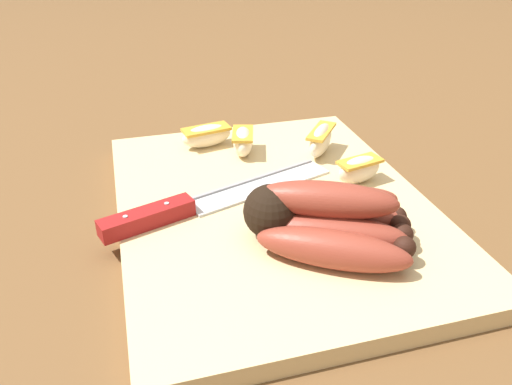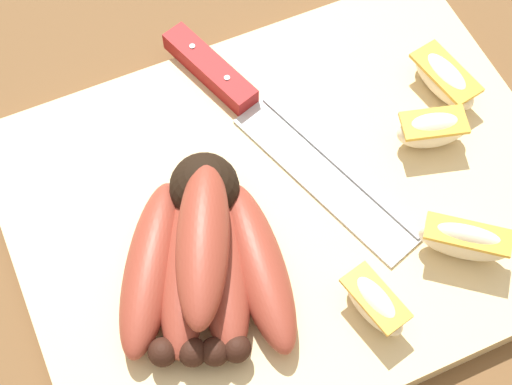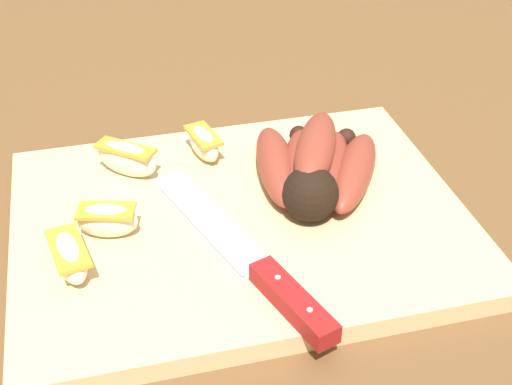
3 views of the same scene
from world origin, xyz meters
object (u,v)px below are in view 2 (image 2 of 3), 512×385
Objects in this scene: banana_bunch at (204,254)px; chefs_knife at (248,105)px; apple_wedge_near at (444,79)px; apple_wedge_extra at (378,301)px; apple_wedge_middle at (465,241)px; apple_wedge_far at (432,130)px.

banana_bunch reaches higher than chefs_knife.
apple_wedge_near reaches higher than chefs_knife.
apple_wedge_near is at bearing -133.30° from apple_wedge_extra.
chefs_knife is 0.21m from apple_wedge_middle.
apple_wedge_far is at bearing -134.09° from apple_wedge_extra.
apple_wedge_far is at bearing -106.06° from apple_wedge_middle.
apple_wedge_middle is at bearing 159.44° from banana_bunch.
banana_bunch is at bearing -20.56° from apple_wedge_middle.
chefs_knife is (-0.09, -0.12, -0.02)m from banana_bunch.
banana_bunch is at bearing 7.91° from apple_wedge_far.
apple_wedge_near is 0.05m from apple_wedge_far.
apple_wedge_extra is at bearing 10.45° from apple_wedge_middle.
banana_bunch is 2.41× the size of apple_wedge_near.
apple_wedge_middle is at bearing 73.94° from apple_wedge_far.
banana_bunch is at bearing 53.73° from chefs_knife.
apple_wedge_extra reaches higher than apple_wedge_near.
apple_wedge_middle is (-0.18, 0.07, -0.00)m from banana_bunch.
apple_wedge_near is at bearing 162.84° from chefs_knife.
apple_wedge_middle is at bearing 116.72° from chefs_knife.
banana_bunch reaches higher than apple_wedge_middle.
banana_bunch is 0.19m from apple_wedge_middle.
apple_wedge_near is at bearing -131.04° from apple_wedge_far.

